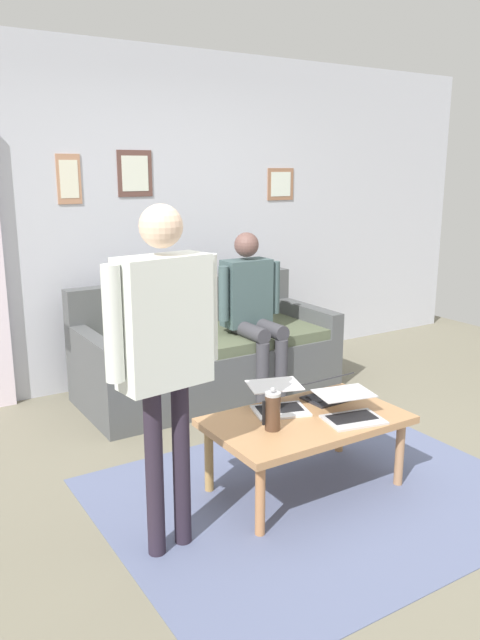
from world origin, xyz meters
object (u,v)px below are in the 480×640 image
object	(u,v)px
couch	(206,356)
coffee_table	(306,425)
laptop_right	(328,391)
french_press	(273,411)
laptop_left	(350,410)
laptop_center	(278,401)
person_seated	(252,305)
person_standing	(164,338)

from	to	relation	value
couch	coffee_table	bearing A→B (deg)	80.30
laptop_right	french_press	xyz separation A→B (m)	(0.55, 0.21, 0.07)
laptop_left	laptop_center	world-z (taller)	laptop_center
laptop_left	laptop_right	distance (m)	0.33
laptop_right	french_press	world-z (taller)	french_press
coffee_table	laptop_right	distance (m)	0.36
couch	person_seated	xyz separation A→B (m)	(-0.29, 0.23, 0.42)
couch	laptop_left	xyz separation A→B (m)	(0.08, 1.78, 0.17)
coffee_table	person_seated	distance (m)	1.57
laptop_right	person_seated	distance (m)	1.30
french_press	person_seated	size ratio (longest dim) A/B	0.18
laptop_left	laptop_center	bearing A→B (deg)	-50.61
coffee_table	laptop_right	world-z (taller)	laptop_right
french_press	coffee_table	bearing A→B (deg)	-172.13
laptop_center	person_standing	bearing A→B (deg)	19.60
coffee_table	person_seated	world-z (taller)	person_seated
laptop_left	laptop_center	size ratio (longest dim) A/B	0.95
coffee_table	person_standing	distance (m)	1.11
laptop_left	person_standing	size ratio (longest dim) A/B	0.24
laptop_center	laptop_left	bearing A→B (deg)	129.39
couch	coffee_table	size ratio (longest dim) A/B	1.85
laptop_left	person_seated	xyz separation A→B (m)	(-0.37, -1.55, 0.26)
laptop_left	couch	bearing A→B (deg)	-92.72
laptop_center	couch	bearing A→B (deg)	-103.14
couch	french_press	world-z (taller)	couch
laptop_left	french_press	bearing A→B (deg)	-12.27
couch	person_standing	size ratio (longest dim) A/B	1.24
laptop_right	person_seated	size ratio (longest dim) A/B	0.25
laptop_right	person_seated	xyz separation A→B (m)	(-0.27, -1.25, 0.26)
couch	person_seated	world-z (taller)	person_seated
coffee_table	laptop_right	bearing A→B (deg)	-149.85
laptop_center	person_seated	size ratio (longest dim) A/B	0.32
laptop_center	person_standing	world-z (taller)	person_standing
french_press	laptop_center	bearing A→B (deg)	-131.52
french_press	person_seated	xyz separation A→B (m)	(-0.82, -1.46, 0.20)
laptop_right	couch	bearing A→B (deg)	-89.18
laptop_left	coffee_table	bearing A→B (deg)	-33.93
couch	laptop_center	size ratio (longest dim) A/B	4.90
couch	person_seated	size ratio (longest dim) A/B	1.56
laptop_right	coffee_table	bearing A→B (deg)	30.15
laptop_center	laptop_right	world-z (taller)	laptop_right
couch	laptop_right	xyz separation A→B (m)	(-0.02, 1.47, 0.16)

